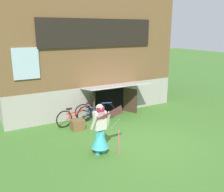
# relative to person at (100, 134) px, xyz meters

# --- Properties ---
(ground_plane) EXTENTS (60.00, 60.00, 0.00)m
(ground_plane) POSITION_rel_person_xyz_m (1.50, 0.11, -0.64)
(ground_plane) COLOR #3D6B28
(log_house) EXTENTS (7.50, 5.87, 4.94)m
(log_house) POSITION_rel_person_xyz_m (1.50, 5.48, 1.84)
(log_house) COLOR #9E998E
(log_house) RESTS_ON ground_plane
(person) EXTENTS (0.60, 0.52, 1.52)m
(person) POSITION_rel_person_xyz_m (0.00, 0.00, 0.00)
(person) COLOR teal
(person) RESTS_ON ground_plane
(kite) EXTENTS (0.84, 0.82, 1.48)m
(kite) POSITION_rel_person_xyz_m (0.39, -0.49, 0.57)
(kite) COLOR #E54C7F
(kite) RESTS_ON ground_plane
(bicycle_blue) EXTENTS (1.55, 0.53, 0.73)m
(bicycle_blue) POSITION_rel_person_xyz_m (1.10, 2.66, -0.28)
(bicycle_blue) COLOR black
(bicycle_blue) RESTS_ON ground_plane
(bicycle_red) EXTENTS (1.52, 0.29, 0.70)m
(bicycle_red) POSITION_rel_person_xyz_m (0.19, 2.54, -0.29)
(bicycle_red) COLOR black
(bicycle_red) RESTS_ON ground_plane
(wooden_crate) EXTENTS (0.45, 0.39, 0.37)m
(wooden_crate) POSITION_rel_person_xyz_m (0.10, 2.03, -0.45)
(wooden_crate) COLOR brown
(wooden_crate) RESTS_ON ground_plane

